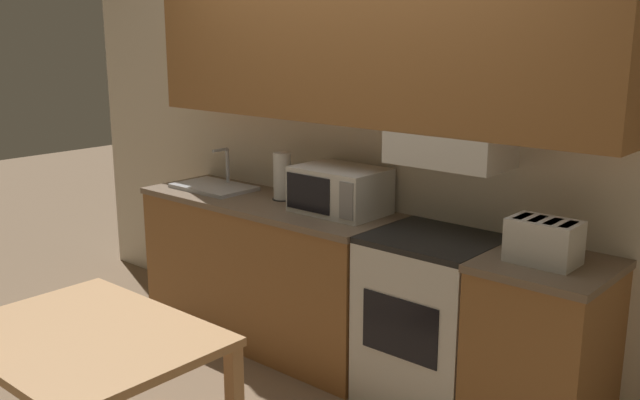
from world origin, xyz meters
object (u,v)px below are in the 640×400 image
at_px(paper_towel_roll, 282,176).
at_px(microwave, 340,190).
at_px(sink_basin, 214,186).
at_px(dining_table, 86,356).
at_px(stove_range, 431,321).
at_px(toaster, 544,241).

bearing_deg(paper_towel_roll, microwave, -1.68).
distance_m(sink_basin, paper_towel_roll, 0.56).
bearing_deg(paper_towel_roll, dining_table, -73.50).
relative_size(stove_range, dining_table, 0.86).
xyz_separation_m(sink_basin, paper_towel_roll, (0.54, 0.08, 0.12)).
bearing_deg(toaster, microwave, 175.65).
relative_size(microwave, dining_table, 0.48).
distance_m(toaster, paper_towel_roll, 1.70).
height_order(stove_range, microwave, microwave).
bearing_deg(stove_range, sink_basin, -179.91).
bearing_deg(dining_table, sink_basin, 123.21).
xyz_separation_m(microwave, paper_towel_roll, (-0.46, 0.01, 0.01)).
xyz_separation_m(microwave, toaster, (1.24, -0.09, -0.03)).
bearing_deg(dining_table, toaster, 51.84).
distance_m(microwave, toaster, 1.24).
xyz_separation_m(microwave, sink_basin, (-0.99, -0.07, -0.11)).
relative_size(paper_towel_roll, dining_table, 0.27).
bearing_deg(paper_towel_roll, toaster, -3.63).
bearing_deg(microwave, toaster, -4.35).
xyz_separation_m(stove_range, sink_basin, (-1.65, -0.00, 0.46)).
distance_m(stove_range, sink_basin, 1.72).
height_order(stove_range, toaster, toaster).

